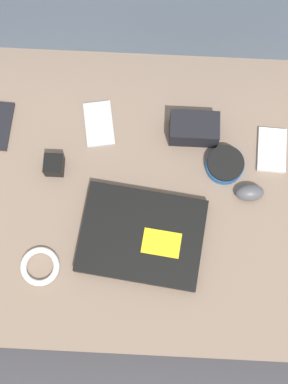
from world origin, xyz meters
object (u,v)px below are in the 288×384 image
at_px(phone_small, 99,124).
at_px(camera_pouch, 194,129).
at_px(laptop, 141,236).
at_px(phone_black, 272,150).
at_px(computer_mouse, 250,193).
at_px(charger_brick, 54,165).
at_px(speaker_puck, 225,165).

height_order(phone_small, camera_pouch, camera_pouch).
relative_size(phone_small, camera_pouch, 1.07).
xyz_separation_m(laptop, phone_black, (0.32, 0.24, -0.01)).
bearing_deg(computer_mouse, laptop, -160.90).
bearing_deg(computer_mouse, camera_pouch, 127.01).
height_order(phone_black, charger_brick, charger_brick).
xyz_separation_m(laptop, speaker_puck, (0.20, 0.19, 0.00)).
xyz_separation_m(computer_mouse, phone_black, (0.06, 0.12, -0.01)).
relative_size(phone_small, charger_brick, 2.67).
relative_size(computer_mouse, phone_small, 0.56).
bearing_deg(phone_small, laptop, -76.77).
xyz_separation_m(computer_mouse, speaker_puck, (-0.06, 0.07, -0.00)).
height_order(laptop, computer_mouse, computer_mouse).
height_order(computer_mouse, phone_black, computer_mouse).
bearing_deg(laptop, phone_black, 43.58).
relative_size(speaker_puck, phone_black, 0.81).
height_order(computer_mouse, speaker_puck, computer_mouse).
distance_m(computer_mouse, camera_pouch, 0.21).
distance_m(phone_small, camera_pouch, 0.24).
relative_size(laptop, charger_brick, 6.51).
bearing_deg(phone_black, speaker_puck, -155.77).
distance_m(laptop, phone_small, 0.31).
bearing_deg(phone_black, phone_small, 176.12).
relative_size(camera_pouch, charger_brick, 2.50).
xyz_separation_m(laptop, computer_mouse, (0.26, 0.12, 0.00)).
distance_m(speaker_puck, camera_pouch, 0.12).
height_order(phone_black, camera_pouch, camera_pouch).
distance_m(phone_black, charger_brick, 0.54).
xyz_separation_m(phone_black, phone_small, (-0.44, 0.05, -0.00)).
height_order(phone_black, phone_small, phone_black).
relative_size(phone_black, phone_small, 0.90).
relative_size(laptop, computer_mouse, 4.32).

